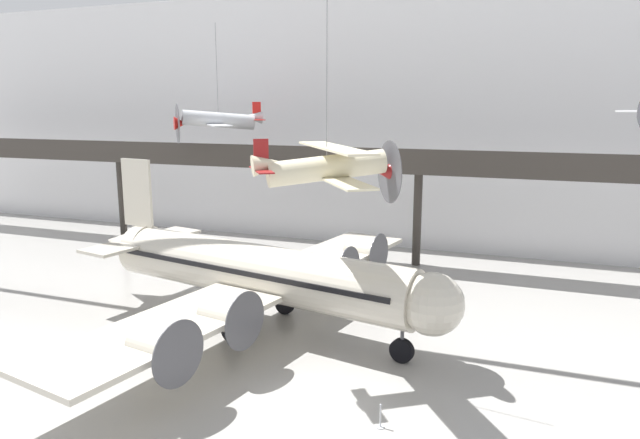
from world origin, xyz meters
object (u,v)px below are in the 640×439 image
Objects in this scene: airliner_silver_main at (254,271)px; stanchion_barrier at (380,420)px; suspended_plane_silver_racer at (219,120)px; suspended_plane_cream_biplane at (327,167)px.

airliner_silver_main is 27.75× the size of stanchion_barrier.
airliner_silver_main is at bearing 86.07° from suspended_plane_silver_racer.
stanchion_barrier is (10.03, -8.29, -3.12)m from airliner_silver_main.
suspended_plane_silver_racer is at bearing 137.06° from airliner_silver_main.
airliner_silver_main is 20.41m from suspended_plane_silver_racer.
suspended_plane_cream_biplane is 11.57m from stanchion_barrier.
suspended_plane_silver_racer is 33.42m from stanchion_barrier.
stanchion_barrier is at bearing -28.52° from airliner_silver_main.
stanchion_barrier is (20.94, -23.29, -11.66)m from suspended_plane_silver_racer.
airliner_silver_main is 2.95× the size of suspended_plane_silver_racer.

